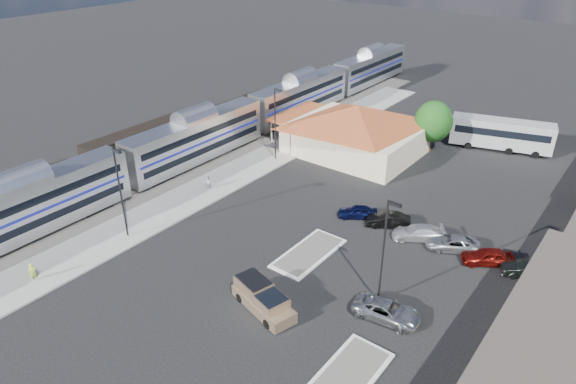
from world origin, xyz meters
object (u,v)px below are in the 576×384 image
Objects in this scene: station_depot at (356,129)px; pickup_truck at (263,300)px; suv at (387,311)px; coach_bus at (502,133)px.

pickup_truck is at bearing -71.45° from station_depot.
station_depot is 3.64× the size of suv.
coach_bus is at bearing -2.54° from suv.
coach_bus reaches higher than suv.
coach_bus is (-3.57, 37.27, 1.57)m from suv.
station_depot is 31.08m from suv.
coach_bus is (4.28, 42.03, 1.33)m from pickup_truck.
station_depot is 3.03× the size of pickup_truck.
coach_bus is at bearing 9.25° from pickup_truck.
suv is at bearing 169.45° from coach_bus.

